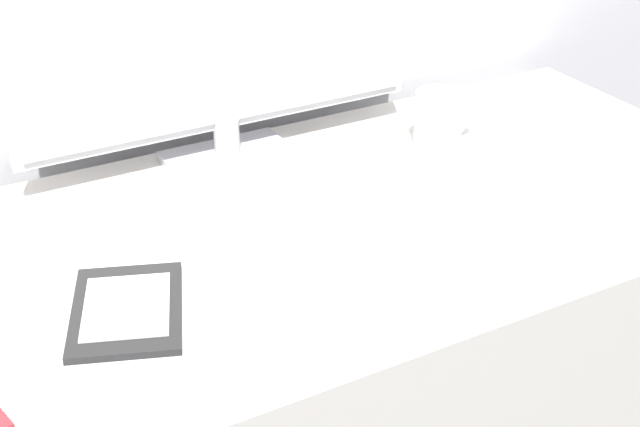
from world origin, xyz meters
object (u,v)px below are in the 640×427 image
at_px(coffee_mug, 440,118).
at_px(keyboard, 457,190).
at_px(monitor, 219,15).
at_px(laptop, 145,321).
at_px(ereader, 127,309).

bearing_deg(coffee_mug, keyboard, -116.32).
bearing_deg(monitor, coffee_mug, -19.56).
relative_size(laptop, coffee_mug, 3.16).
bearing_deg(coffee_mug, ereader, -158.08).
bearing_deg(monitor, keyboard, -47.77).
bearing_deg(keyboard, ereader, -170.77).
relative_size(monitor, laptop, 1.85).
height_order(laptop, coffee_mug, coffee_mug).
distance_m(laptop, ereader, 0.02).
relative_size(monitor, ereader, 3.17).
relative_size(keyboard, laptop, 0.92).
height_order(keyboard, ereader, ereader).
xyz_separation_m(monitor, keyboard, (0.25, -0.27, -0.22)).
relative_size(keyboard, coffee_mug, 2.91).
bearing_deg(ereader, monitor, 52.26).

